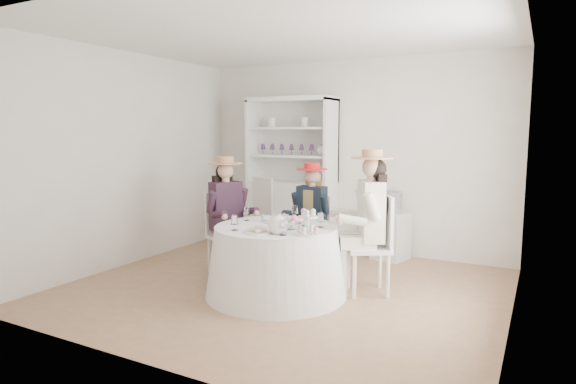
% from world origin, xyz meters
% --- Properties ---
extents(ground, '(4.50, 4.50, 0.00)m').
position_xyz_m(ground, '(0.00, 0.00, 0.00)').
color(ground, '#8B6445').
rests_on(ground, ground).
extents(ceiling, '(4.50, 4.50, 0.00)m').
position_xyz_m(ceiling, '(0.00, 0.00, 2.70)').
color(ceiling, white).
rests_on(ceiling, wall_back).
extents(wall_back, '(4.50, 0.00, 4.50)m').
position_xyz_m(wall_back, '(0.00, 2.00, 1.35)').
color(wall_back, silver).
rests_on(wall_back, ground).
extents(wall_front, '(4.50, 0.00, 4.50)m').
position_xyz_m(wall_front, '(0.00, -2.00, 1.35)').
color(wall_front, silver).
rests_on(wall_front, ground).
extents(wall_left, '(0.00, 4.50, 4.50)m').
position_xyz_m(wall_left, '(-2.25, 0.00, 1.35)').
color(wall_left, silver).
rests_on(wall_left, ground).
extents(wall_right, '(0.00, 4.50, 4.50)m').
position_xyz_m(wall_right, '(2.25, 0.00, 1.35)').
color(wall_right, silver).
rests_on(wall_right, ground).
extents(tea_table, '(1.47, 1.47, 0.73)m').
position_xyz_m(tea_table, '(0.02, -0.21, 0.36)').
color(tea_table, white).
rests_on(tea_table, ground).
extents(hutch, '(1.48, 0.96, 2.19)m').
position_xyz_m(hutch, '(-0.82, 1.77, 0.78)').
color(hutch, silver).
rests_on(hutch, ground).
extents(side_table, '(0.49, 0.49, 0.63)m').
position_xyz_m(side_table, '(0.68, 1.75, 0.31)').
color(side_table, silver).
rests_on(side_table, ground).
extents(hatbox, '(0.29, 0.29, 0.28)m').
position_xyz_m(hatbox, '(0.68, 1.75, 0.77)').
color(hatbox, black).
rests_on(hatbox, side_table).
extents(guest_left, '(0.60, 0.54, 1.41)m').
position_xyz_m(guest_left, '(-0.86, 0.17, 0.80)').
color(guest_left, silver).
rests_on(guest_left, ground).
extents(guest_mid, '(0.48, 0.50, 1.33)m').
position_xyz_m(guest_mid, '(-0.03, 0.76, 0.75)').
color(guest_mid, silver).
rests_on(guest_mid, ground).
extents(guest_right, '(0.65, 0.60, 1.52)m').
position_xyz_m(guest_right, '(0.86, 0.27, 0.86)').
color(guest_right, silver).
rests_on(guest_right, ground).
extents(spare_chair, '(0.57, 0.57, 1.07)m').
position_xyz_m(spare_chair, '(-0.94, 1.30, 0.58)').
color(spare_chair, silver).
rests_on(spare_chair, ground).
extents(teacup_a, '(0.11, 0.11, 0.07)m').
position_xyz_m(teacup_a, '(-0.20, -0.06, 0.76)').
color(teacup_a, white).
rests_on(teacup_a, tea_table).
extents(teacup_b, '(0.08, 0.08, 0.07)m').
position_xyz_m(teacup_b, '(-0.01, 0.06, 0.76)').
color(teacup_b, white).
rests_on(teacup_b, tea_table).
extents(teacup_c, '(0.11, 0.11, 0.07)m').
position_xyz_m(teacup_c, '(0.31, -0.10, 0.76)').
color(teacup_c, white).
rests_on(teacup_c, tea_table).
extents(flower_bowl, '(0.26, 0.26, 0.05)m').
position_xyz_m(flower_bowl, '(0.24, -0.25, 0.76)').
color(flower_bowl, white).
rests_on(flower_bowl, tea_table).
extents(flower_arrangement, '(0.18, 0.18, 0.07)m').
position_xyz_m(flower_arrangement, '(0.24, -0.25, 0.82)').
color(flower_arrangement, pink).
rests_on(flower_arrangement, tea_table).
extents(table_teapot, '(0.27, 0.19, 0.20)m').
position_xyz_m(table_teapot, '(0.23, -0.53, 0.82)').
color(table_teapot, white).
rests_on(table_teapot, tea_table).
extents(sandwich_plate, '(0.28, 0.28, 0.06)m').
position_xyz_m(sandwich_plate, '(0.03, -0.58, 0.75)').
color(sandwich_plate, white).
rests_on(sandwich_plate, tea_table).
extents(cupcake_stand, '(0.25, 0.25, 0.24)m').
position_xyz_m(cupcake_stand, '(0.49, -0.41, 0.82)').
color(cupcake_stand, white).
rests_on(cupcake_stand, tea_table).
extents(stemware_set, '(0.95, 0.92, 0.15)m').
position_xyz_m(stemware_set, '(0.02, -0.21, 0.80)').
color(stemware_set, white).
rests_on(stemware_set, tea_table).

